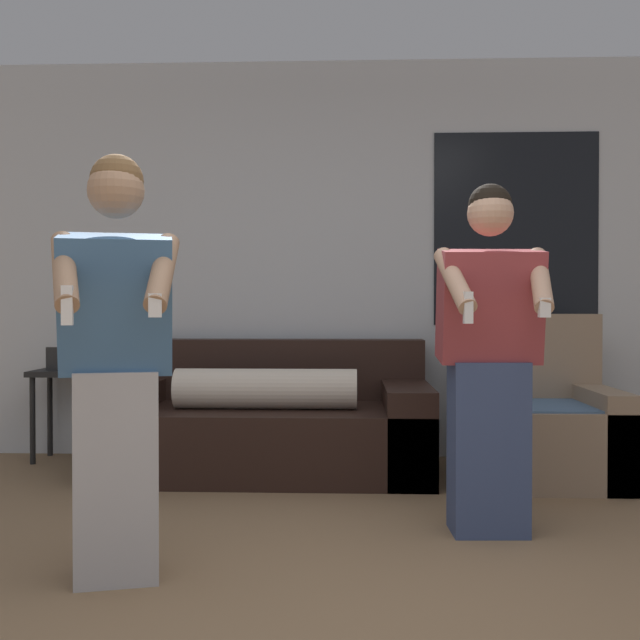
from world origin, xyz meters
TOP-DOWN VIEW (x-y plane):
  - wall_back at (0.02, 3.03)m, footprint 6.10×0.07m
  - couch at (-0.47, 2.50)m, footprint 1.97×0.99m
  - armchair at (1.15, 2.37)m, footprint 0.86×0.83m
  - side_table at (-1.81, 2.79)m, footprint 0.53×0.36m
  - person_left at (-0.83, 0.62)m, footprint 0.49×0.57m
  - person_right at (0.65, 1.26)m, footprint 0.51×0.49m

SIDE VIEW (x-z plane):
  - couch at x=-0.47m, z-range -0.11..0.69m
  - armchair at x=1.15m, z-range -0.17..0.80m
  - side_table at x=-1.81m, z-range 0.13..0.88m
  - person_right at x=0.65m, z-range 0.00..1.56m
  - person_left at x=-0.83m, z-range 0.01..1.59m
  - wall_back at x=0.02m, z-range 0.00..2.70m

